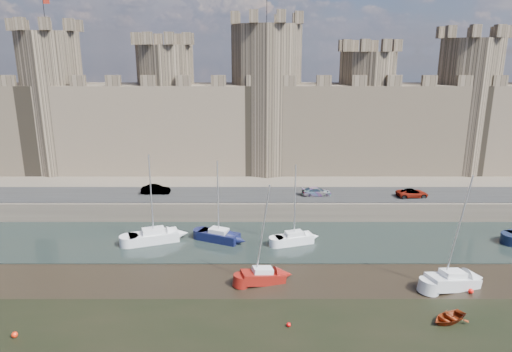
{
  "coord_description": "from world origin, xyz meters",
  "views": [
    {
      "loc": [
        0.33,
        -25.63,
        21.58
      ],
      "look_at": [
        0.35,
        22.0,
        8.49
      ],
      "focal_mm": 32.0,
      "sensor_mm": 36.0,
      "label": 1
    }
  ],
  "objects_px": {
    "car_1": "(156,190)",
    "sailboat_1": "(219,235)",
    "sailboat_5": "(452,280)",
    "car_3": "(412,193)",
    "sailboat_0": "(154,236)",
    "sailboat_4": "(263,276)",
    "car_2": "(316,192)",
    "sailboat_2": "(294,238)"
  },
  "relations": [
    {
      "from": "sailboat_4",
      "to": "sailboat_5",
      "type": "xyz_separation_m",
      "value": [
        17.8,
        -1.0,
        0.05
      ]
    },
    {
      "from": "car_2",
      "to": "car_3",
      "type": "relative_size",
      "value": 0.95
    },
    {
      "from": "car_3",
      "to": "sailboat_4",
      "type": "xyz_separation_m",
      "value": [
        -20.42,
        -18.87,
        -2.35
      ]
    },
    {
      "from": "car_2",
      "to": "sailboat_0",
      "type": "relative_size",
      "value": 0.38
    },
    {
      "from": "car_1",
      "to": "sailboat_5",
      "type": "relative_size",
      "value": 0.35
    },
    {
      "from": "sailboat_2",
      "to": "sailboat_4",
      "type": "relative_size",
      "value": 0.95
    },
    {
      "from": "sailboat_4",
      "to": "sailboat_2",
      "type": "bearing_deg",
      "value": 51.08
    },
    {
      "from": "car_1",
      "to": "sailboat_5",
      "type": "bearing_deg",
      "value": -124.54
    },
    {
      "from": "car_1",
      "to": "sailboat_1",
      "type": "xyz_separation_m",
      "value": [
        9.48,
        -10.5,
        -2.37
      ]
    },
    {
      "from": "car_2",
      "to": "sailboat_1",
      "type": "xyz_separation_m",
      "value": [
        -12.58,
        -9.72,
        -2.31
      ]
    },
    {
      "from": "sailboat_1",
      "to": "car_2",
      "type": "bearing_deg",
      "value": 61.61
    },
    {
      "from": "car_2",
      "to": "sailboat_1",
      "type": "bearing_deg",
      "value": 123.1
    },
    {
      "from": "car_2",
      "to": "sailboat_0",
      "type": "bearing_deg",
      "value": 111.86
    },
    {
      "from": "car_1",
      "to": "car_3",
      "type": "distance_m",
      "value": 34.93
    },
    {
      "from": "car_1",
      "to": "sailboat_4",
      "type": "bearing_deg",
      "value": -145.62
    },
    {
      "from": "car_1",
      "to": "car_3",
      "type": "xyz_separation_m",
      "value": [
        34.89,
        -1.5,
        -0.06
      ]
    },
    {
      "from": "car_1",
      "to": "sailboat_5",
      "type": "xyz_separation_m",
      "value": [
        32.27,
        -21.38,
        -2.36
      ]
    },
    {
      "from": "sailboat_2",
      "to": "sailboat_5",
      "type": "distance_m",
      "value": 17.31
    },
    {
      "from": "sailboat_1",
      "to": "sailboat_4",
      "type": "relative_size",
      "value": 0.97
    },
    {
      "from": "sailboat_1",
      "to": "sailboat_4",
      "type": "xyz_separation_m",
      "value": [
        4.99,
        -9.87,
        -0.04
      ]
    },
    {
      "from": "sailboat_0",
      "to": "car_3",
      "type": "bearing_deg",
      "value": -4.12
    },
    {
      "from": "car_1",
      "to": "sailboat_1",
      "type": "relative_size",
      "value": 0.41
    },
    {
      "from": "sailboat_4",
      "to": "car_2",
      "type": "bearing_deg",
      "value": 52.27
    },
    {
      "from": "sailboat_1",
      "to": "sailboat_0",
      "type": "bearing_deg",
      "value": -153.82
    },
    {
      "from": "car_1",
      "to": "car_2",
      "type": "relative_size",
      "value": 0.98
    },
    {
      "from": "sailboat_0",
      "to": "sailboat_5",
      "type": "distance_m",
      "value": 32.14
    },
    {
      "from": "car_3",
      "to": "sailboat_0",
      "type": "xyz_separation_m",
      "value": [
        -32.97,
        -9.3,
        -2.28
      ]
    },
    {
      "from": "car_3",
      "to": "sailboat_5",
      "type": "xyz_separation_m",
      "value": [
        -2.62,
        -19.87,
        -2.3
      ]
    },
    {
      "from": "car_1",
      "to": "sailboat_2",
      "type": "distance_m",
      "value": 21.55
    },
    {
      "from": "sailboat_0",
      "to": "sailboat_5",
      "type": "bearing_deg",
      "value": -39.09
    },
    {
      "from": "car_2",
      "to": "sailboat_0",
      "type": "xyz_separation_m",
      "value": [
        -20.14,
        -10.02,
        -2.27
      ]
    },
    {
      "from": "car_1",
      "to": "sailboat_5",
      "type": "distance_m",
      "value": 38.78
    },
    {
      "from": "car_1",
      "to": "sailboat_0",
      "type": "xyz_separation_m",
      "value": [
        1.92,
        -10.8,
        -2.34
      ]
    },
    {
      "from": "sailboat_0",
      "to": "car_2",
      "type": "bearing_deg",
      "value": 6.57
    },
    {
      "from": "car_1",
      "to": "sailboat_5",
      "type": "height_order",
      "value": "sailboat_5"
    },
    {
      "from": "car_3",
      "to": "sailboat_5",
      "type": "distance_m",
      "value": 20.18
    },
    {
      "from": "sailboat_1",
      "to": "sailboat_4",
      "type": "height_order",
      "value": "sailboat_4"
    },
    {
      "from": "car_3",
      "to": "sailboat_4",
      "type": "relative_size",
      "value": 0.43
    },
    {
      "from": "car_3",
      "to": "sailboat_5",
      "type": "bearing_deg",
      "value": 166.85
    },
    {
      "from": "car_2",
      "to": "car_1",
      "type": "bearing_deg",
      "value": 83.38
    },
    {
      "from": "car_2",
      "to": "sailboat_5",
      "type": "distance_m",
      "value": 23.1
    },
    {
      "from": "car_3",
      "to": "sailboat_0",
      "type": "relative_size",
      "value": 0.4
    }
  ]
}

